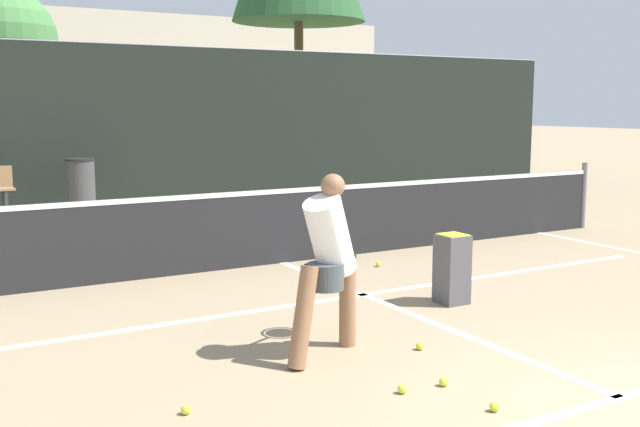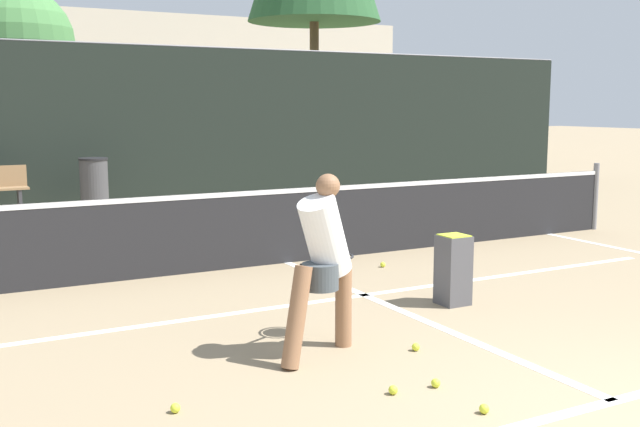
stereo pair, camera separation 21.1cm
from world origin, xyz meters
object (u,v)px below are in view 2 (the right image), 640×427
(player_practicing, at_px, (323,258))
(trash_bin, at_px, (94,182))
(parked_car, at_px, (260,155))
(ball_hopper, at_px, (453,268))

(player_practicing, distance_m, trash_bin, 10.01)
(trash_bin, bearing_deg, parked_car, 39.30)
(player_practicing, relative_size, parked_car, 0.34)
(ball_hopper, bearing_deg, player_practicing, -158.82)
(ball_hopper, height_order, trash_bin, trash_bin)
(parked_car, bearing_deg, player_practicing, -111.75)
(player_practicing, distance_m, parked_car, 15.67)
(ball_hopper, bearing_deg, parked_car, 74.14)
(trash_bin, bearing_deg, ball_hopper, -79.98)
(trash_bin, xyz_separation_m, parked_car, (5.57, 4.56, 0.09))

